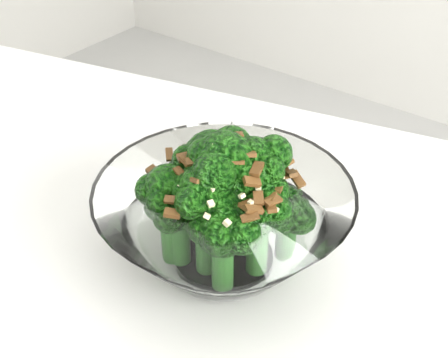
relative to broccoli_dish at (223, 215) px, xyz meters
The scene contains 1 object.
broccoli_dish is the anchor object (origin of this frame).
Camera 1 is at (0.29, -0.25, 1.13)m, focal length 50.00 mm.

